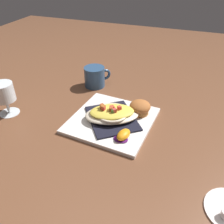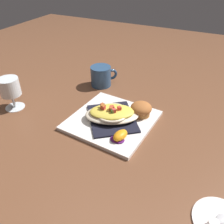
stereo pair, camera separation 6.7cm
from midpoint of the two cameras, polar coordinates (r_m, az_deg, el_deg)
ground_plane at (r=0.84m, az=-2.30°, el=-2.47°), size 2.60×2.60×0.00m
square_plate at (r=0.83m, az=-2.31°, el=-2.12°), size 0.30×0.30×0.01m
folded_napkin at (r=0.83m, az=-2.33°, el=-1.59°), size 0.24×0.25×0.01m
gratin_dish at (r=0.82m, az=-2.37°, el=-0.38°), size 0.22×0.19×0.05m
muffin at (r=0.85m, az=4.62°, el=1.06°), size 0.08×0.08×0.05m
orange_garnish at (r=0.74m, az=0.14°, el=-5.82°), size 0.05×0.07×0.03m
coffee_mug at (r=1.06m, az=-6.06°, el=8.37°), size 0.11×0.10×0.09m
stemmed_glass at (r=0.94m, az=-26.87°, el=3.89°), size 0.08×0.08×0.12m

